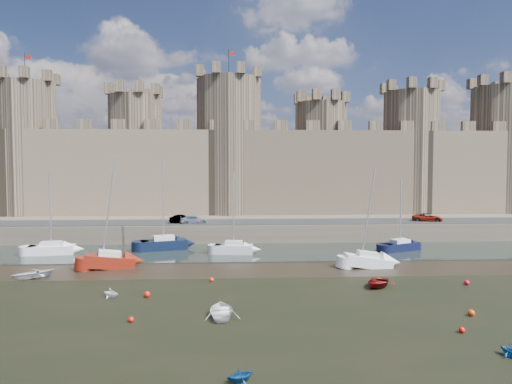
# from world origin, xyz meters

# --- Properties ---
(ground) EXTENTS (160.00, 160.00, 0.00)m
(ground) POSITION_xyz_m (0.00, 0.00, 0.00)
(ground) COLOR black
(ground) RESTS_ON ground
(seaweed_patch) EXTENTS (70.00, 34.00, 0.01)m
(seaweed_patch) POSITION_xyz_m (0.00, -6.00, 0.01)
(seaweed_patch) COLOR black
(seaweed_patch) RESTS_ON ground
(water_channel) EXTENTS (160.00, 12.00, 0.08)m
(water_channel) POSITION_xyz_m (0.00, 24.00, 0.04)
(water_channel) COLOR black
(water_channel) RESTS_ON ground
(quay) EXTENTS (160.00, 60.00, 2.50)m
(quay) POSITION_xyz_m (0.00, 60.00, 1.25)
(quay) COLOR #4C443A
(quay) RESTS_ON ground
(road) EXTENTS (160.00, 7.00, 0.10)m
(road) POSITION_xyz_m (0.00, 34.00, 2.55)
(road) COLOR black
(road) RESTS_ON quay
(castle) EXTENTS (108.50, 11.00, 29.00)m
(castle) POSITION_xyz_m (-0.64, 48.00, 11.67)
(castle) COLOR #42382B
(castle) RESTS_ON quay
(car_1) EXTENTS (3.87, 2.21, 1.21)m
(car_1) POSITION_xyz_m (-4.45, 33.14, 3.10)
(car_1) COLOR gray
(car_1) RESTS_ON quay
(car_2) EXTENTS (4.23, 2.46, 1.15)m
(car_2) POSITION_xyz_m (-2.85, 32.75, 3.08)
(car_2) COLOR gray
(car_2) RESTS_ON quay
(car_3) EXTENTS (4.58, 2.99, 1.17)m
(car_3) POSITION_xyz_m (30.81, 33.39, 3.09)
(car_3) COLOR gray
(car_3) RESTS_ON quay
(sailboat_0) EXTENTS (5.36, 2.67, 9.60)m
(sailboat_0) POSITION_xyz_m (-18.89, 23.66, 0.76)
(sailboat_0) COLOR white
(sailboat_0) RESTS_ON ground
(sailboat_1) EXTENTS (6.03, 3.69, 11.31)m
(sailboat_1) POSITION_xyz_m (-6.06, 25.96, 0.87)
(sailboat_1) COLOR black
(sailboat_1) RESTS_ON ground
(sailboat_2) EXTENTS (4.67, 2.22, 9.74)m
(sailboat_2) POSITION_xyz_m (2.65, 22.90, 0.79)
(sailboat_2) COLOR silver
(sailboat_2) RESTS_ON ground
(sailboat_3) EXTENTS (5.44, 3.89, 8.90)m
(sailboat_3) POSITION_xyz_m (23.24, 23.96, 0.71)
(sailboat_3) COLOR black
(sailboat_3) RESTS_ON ground
(sailboat_4) EXTENTS (5.25, 3.29, 11.47)m
(sailboat_4) POSITION_xyz_m (-10.07, 16.06, 0.82)
(sailboat_4) COLOR maroon
(sailboat_4) RESTS_ON ground
(sailboat_5) EXTENTS (4.81, 1.91, 10.33)m
(sailboat_5) POSITION_xyz_m (16.50, 15.03, 0.74)
(sailboat_5) COLOR white
(sailboat_5) RESTS_ON ground
(dinghy_1) EXTENTS (1.59, 1.46, 0.70)m
(dinghy_1) POSITION_xyz_m (2.80, -9.67, 0.35)
(dinghy_1) COLOR navy
(dinghy_1) RESTS_ON ground
(dinghy_2) EXTENTS (2.60, 3.50, 0.70)m
(dinghy_2) POSITION_xyz_m (1.70, 0.17, 0.35)
(dinghy_2) COLOR silver
(dinghy_2) RESTS_ON ground
(dinghy_3) EXTENTS (1.85, 1.78, 0.76)m
(dinghy_3) POSITION_xyz_m (-7.20, 5.31, 0.38)
(dinghy_3) COLOR white
(dinghy_3) RESTS_ON ground
(dinghy_4) EXTENTS (4.07, 4.34, 0.73)m
(dinghy_4) POSITION_xyz_m (15.03, 7.32, 0.37)
(dinghy_4) COLOR #670B0B
(dinghy_4) RESTS_ON ground
(dinghy_5) EXTENTS (1.54, 1.65, 0.70)m
(dinghy_5) POSITION_xyz_m (17.56, -7.48, 0.35)
(dinghy_5) COLOR #134C87
(dinghy_5) RESTS_ON ground
(dinghy_6) EXTENTS (4.09, 3.31, 0.75)m
(dinghy_6) POSITION_xyz_m (-16.18, 12.00, 0.37)
(dinghy_6) COLOR silver
(dinghy_6) RESTS_ON ground
(buoy_0) EXTENTS (0.49, 0.49, 0.49)m
(buoy_0) POSITION_xyz_m (-4.30, 5.13, 0.24)
(buoy_0) COLOR #FA160B
(buoy_0) RESTS_ON ground
(buoy_1) EXTENTS (0.38, 0.38, 0.38)m
(buoy_1) POSITION_xyz_m (0.58, 9.86, 0.19)
(buoy_1) COLOR #F83C0B
(buoy_1) RESTS_ON ground
(buoy_2) EXTENTS (0.38, 0.38, 0.38)m
(buoy_2) POSITION_xyz_m (16.72, -3.83, 0.19)
(buoy_2) COLOR red
(buoy_2) RESTS_ON ground
(buoy_3) EXTENTS (0.45, 0.45, 0.45)m
(buoy_3) POSITION_xyz_m (22.99, 7.45, 0.22)
(buoy_3) COLOR red
(buoy_3) RESTS_ON ground
(buoy_4) EXTENTS (0.38, 0.38, 0.38)m
(buoy_4) POSITION_xyz_m (-4.30, -0.72, 0.19)
(buoy_4) COLOR red
(buoy_4) RESTS_ON ground
(buoy_5) EXTENTS (0.47, 0.47, 0.47)m
(buoy_5) POSITION_xyz_m (19.00, -0.73, 0.24)
(buoy_5) COLOR #E63A0A
(buoy_5) RESTS_ON ground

